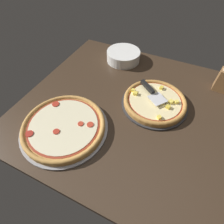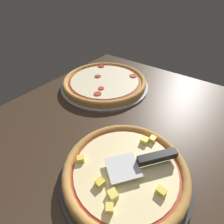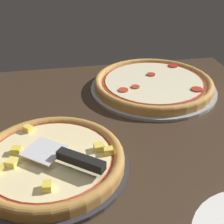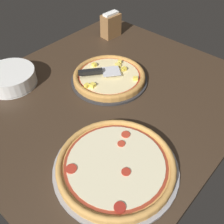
# 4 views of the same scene
# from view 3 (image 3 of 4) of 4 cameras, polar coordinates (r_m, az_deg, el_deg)

# --- Properties ---
(ground_plane) EXTENTS (1.22, 1.07, 0.04)m
(ground_plane) POSITION_cam_3_polar(r_m,az_deg,el_deg) (0.80, -5.22, -7.63)
(ground_plane) COLOR #38281C
(pizza_pan_front) EXTENTS (0.36, 0.36, 0.01)m
(pizza_pan_front) POSITION_cam_3_polar(r_m,az_deg,el_deg) (0.74, -11.08, -9.68)
(pizza_pan_front) COLOR #2D2D30
(pizza_pan_front) RESTS_ON ground_plane
(pizza_front) EXTENTS (0.34, 0.34, 0.04)m
(pizza_front) POSITION_cam_3_polar(r_m,az_deg,el_deg) (0.72, -11.25, -8.45)
(pizza_front) COLOR #B77F3D
(pizza_front) RESTS_ON pizza_pan_front
(pizza_pan_back) EXTENTS (0.42, 0.42, 0.01)m
(pizza_pan_back) POSITION_cam_3_polar(r_m,az_deg,el_deg) (1.07, 7.49, 4.32)
(pizza_pan_back) COLOR #939399
(pizza_pan_back) RESTS_ON ground_plane
(pizza_back) EXTENTS (0.40, 0.40, 0.03)m
(pizza_back) POSITION_cam_3_polar(r_m,az_deg,el_deg) (1.06, 7.57, 5.31)
(pizza_back) COLOR #C68E47
(pizza_back) RESTS_ON pizza_pan_back
(serving_spatula) EXTENTS (0.18, 0.16, 0.02)m
(serving_spatula) POSITION_cam_3_polar(r_m,az_deg,el_deg) (0.67, -7.38, -8.32)
(serving_spatula) COLOR silver
(serving_spatula) RESTS_ON pizza_front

